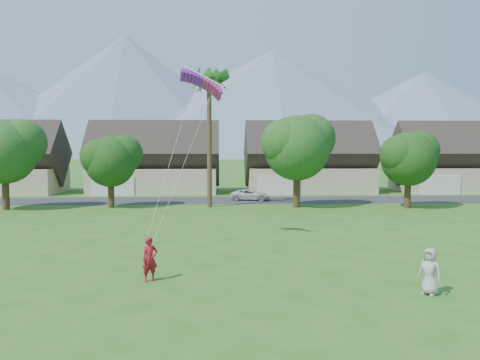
{
  "coord_description": "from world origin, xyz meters",
  "views": [
    {
      "loc": [
        -1.08,
        -14.53,
        5.52
      ],
      "look_at": [
        0.0,
        10.0,
        3.8
      ],
      "focal_mm": 35.0,
      "sensor_mm": 36.0,
      "label": 1
    }
  ],
  "objects": [
    {
      "name": "mountain_ridge",
      "position": [
        10.4,
        260.0,
        29.07
      ],
      "size": [
        540.0,
        240.0,
        70.0
      ],
      "color": "slate",
      "rests_on": "ground"
    },
    {
      "name": "ground",
      "position": [
        0.0,
        0.0,
        0.0
      ],
      "size": [
        500.0,
        500.0,
        0.0
      ],
      "primitive_type": "plane",
      "color": "#2D6019",
      "rests_on": "ground"
    },
    {
      "name": "houses_row",
      "position": [
        0.49,
        42.99,
        3.44
      ],
      "size": [
        72.75,
        8.19,
        8.86
      ],
      "color": "beige",
      "rests_on": "ground"
    },
    {
      "name": "tree_row",
      "position": [
        -1.14,
        27.92,
        4.89
      ],
      "size": [
        62.27,
        6.67,
        8.45
      ],
      "color": "#47301C",
      "rests_on": "ground"
    },
    {
      "name": "street",
      "position": [
        0.0,
        34.0,
        0.01
      ],
      "size": [
        90.0,
        7.0,
        0.01
      ],
      "primitive_type": "cube",
      "color": "#2D2D30",
      "rests_on": "ground"
    },
    {
      "name": "kite_flyer",
      "position": [
        -3.96,
        4.58,
        0.92
      ],
      "size": [
        0.8,
        0.71,
        1.83
      ],
      "primitive_type": "imported",
      "rotation": [
        0.0,
        0.0,
        0.53
      ],
      "color": "#AA1322",
      "rests_on": "ground"
    },
    {
      "name": "fan_palm",
      "position": [
        -2.0,
        28.5,
        11.8
      ],
      "size": [
        3.0,
        3.0,
        13.8
      ],
      "color": "#4C3D26",
      "rests_on": "ground"
    },
    {
      "name": "parafoil_kite",
      "position": [
        -2.01,
        12.25,
        9.21
      ],
      "size": [
        2.63,
        1.1,
        0.5
      ],
      "rotation": [
        0.0,
        0.0,
        -0.08
      ],
      "color": "purple",
      "rests_on": "ground"
    },
    {
      "name": "watcher",
      "position": [
        6.78,
        2.36,
        0.88
      ],
      "size": [
        0.98,
        1.02,
        1.76
      ],
      "primitive_type": "imported",
      "rotation": [
        0.0,
        0.0,
        -0.86
      ],
      "color": "#AFAEAA",
      "rests_on": "ground"
    },
    {
      "name": "parked_car",
      "position": [
        2.18,
        34.0,
        0.57
      ],
      "size": [
        4.38,
        2.57,
        1.14
      ],
      "primitive_type": "imported",
      "rotation": [
        0.0,
        0.0,
        1.4
      ],
      "color": "silver",
      "rests_on": "ground"
    }
  ]
}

